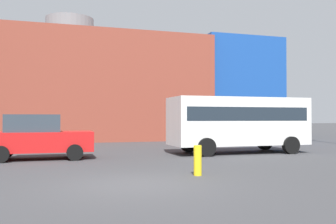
{
  "coord_description": "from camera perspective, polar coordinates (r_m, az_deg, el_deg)",
  "views": [
    {
      "loc": [
        -2.04,
        -9.56,
        1.72
      ],
      "look_at": [
        3.86,
        9.55,
        2.05
      ],
      "focal_mm": 40.14,
      "sensor_mm": 36.0,
      "label": 1
    }
  ],
  "objects": [
    {
      "name": "white_bus",
      "position": [
        18.88,
        10.63,
        -1.22
      ],
      "size": [
        6.8,
        2.62,
        2.72
      ],
      "color": "white",
      "rests_on": "ground_plane"
    },
    {
      "name": "ground_plane",
      "position": [
        9.93,
        -5.13,
        -10.9
      ],
      "size": [
        200.0,
        200.0,
        0.0
      ],
      "primitive_type": "plane",
      "color": "#38383A"
    },
    {
      "name": "parked_car_2",
      "position": [
        16.63,
        -19.16,
        -3.61
      ],
      "size": [
        4.32,
        2.12,
        1.87
      ],
      "color": "red",
      "rests_on": "ground_plane"
    },
    {
      "name": "bollard_yellow_0",
      "position": [
        11.37,
        4.53,
        -7.34
      ],
      "size": [
        0.24,
        0.24,
        0.9
      ],
      "primitive_type": "cylinder",
      "color": "yellow",
      "rests_on": "ground_plane"
    },
    {
      "name": "building_backdrop",
      "position": [
        33.04,
        -14.72,
        3.42
      ],
      "size": [
        35.06,
        12.53,
        10.21
      ],
      "color": "brown",
      "rests_on": "ground_plane"
    }
  ]
}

